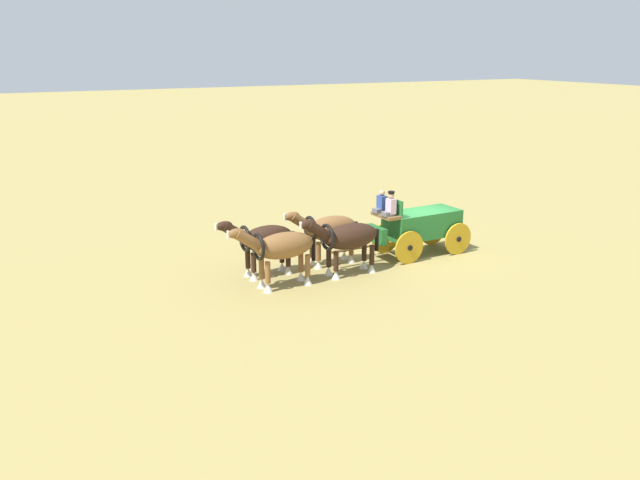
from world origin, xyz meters
The scene contains 6 objects.
ground_plane centered at (0.00, 0.00, 0.00)m, with size 220.00×220.00×0.00m, color #9E8C4C.
show_wagon centered at (0.18, 0.01, 1.18)m, with size 5.89×1.80×2.72m.
draft_horse_rear_near centered at (3.79, 0.78, 1.33)m, with size 3.19×0.99×2.20m.
draft_horse_rear_off centered at (3.83, -0.52, 1.32)m, with size 3.07×0.97×2.19m.
draft_horse_lead_near centered at (6.39, 0.86, 1.37)m, with size 3.18×0.97×2.24m.
draft_horse_lead_off centered at (6.43, -0.44, 1.31)m, with size 2.97×0.97×2.17m.
Camera 1 is at (15.05, 20.11, 7.76)m, focal length 37.39 mm.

